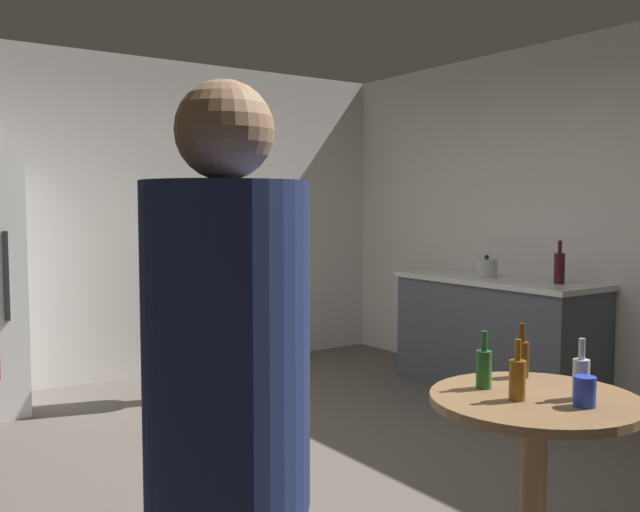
{
  "coord_description": "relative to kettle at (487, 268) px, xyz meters",
  "views": [
    {
      "loc": [
        -1.92,
        -3.15,
        1.47
      ],
      "look_at": [
        0.4,
        0.19,
        1.17
      ],
      "focal_mm": 39.42,
      "sensor_mm": 36.0,
      "label": 1
    }
  ],
  "objects": [
    {
      "name": "person_in_olive_shirt",
      "position": [
        -1.97,
        1.11,
        -0.03
      ],
      "size": [
        0.43,
        0.43,
        1.61
      ],
      "rotation": [
        0.0,
        0.0,
        -1.9
      ],
      "color": "#2D2D38",
      "rests_on": "ground_plane"
    },
    {
      "name": "beer_bottle_amber",
      "position": [
        -2.07,
        -2.02,
        -0.15
      ],
      "size": [
        0.06,
        0.06,
        0.23
      ],
      "color": "#8C5919",
      "rests_on": "foreground_table"
    },
    {
      "name": "kettle",
      "position": [
        0.0,
        0.0,
        0.0
      ],
      "size": [
        0.24,
        0.17,
        0.18
      ],
      "color": "#B2B2B7",
      "rests_on": "kitchen_counter"
    },
    {
      "name": "ground_plane",
      "position": [
        -2.23,
        -0.57,
        -1.02
      ],
      "size": [
        5.2,
        5.2,
        0.1
      ],
      "primitive_type": "cube",
      "color": "#5B544C"
    },
    {
      "name": "beer_bottle_brown",
      "position": [
        -1.78,
        -1.79,
        -0.15
      ],
      "size": [
        0.06,
        0.06,
        0.23
      ],
      "color": "#593314",
      "rests_on": "foreground_table"
    },
    {
      "name": "person_in_navy_shirt",
      "position": [
        -3.5,
        -2.45,
        0.03
      ],
      "size": [
        0.4,
        0.4,
        1.71
      ],
      "rotation": [
        0.0,
        0.0,
        0.21
      ],
      "color": "#2D2D38",
      "rests_on": "ground_plane"
    },
    {
      "name": "wall_back",
      "position": [
        -2.23,
        2.06,
        0.38
      ],
      "size": [
        5.32,
        0.06,
        2.7
      ],
      "primitive_type": "cube",
      "color": "silver",
      "rests_on": "ground_plane"
    },
    {
      "name": "wine_bottle_on_counter",
      "position": [
        0.09,
        -0.59,
        0.05
      ],
      "size": [
        0.08,
        0.08,
        0.31
      ],
      "color": "#3F141E",
      "rests_on": "kitchen_counter"
    },
    {
      "name": "kitchen_counter",
      "position": [
        0.05,
        -0.06,
        -0.52
      ],
      "size": [
        0.64,
        1.67,
        0.9
      ],
      "color": "#4C515B",
      "rests_on": "ground_plane"
    },
    {
      "name": "wall_side_right",
      "position": [
        0.4,
        -0.57,
        0.38
      ],
      "size": [
        0.06,
        5.2,
        2.7
      ],
      "primitive_type": "cube",
      "color": "silver",
      "rests_on": "ground_plane"
    },
    {
      "name": "plastic_cup_blue",
      "position": [
        -1.94,
        -2.21,
        -0.18
      ],
      "size": [
        0.08,
        0.08,
        0.11
      ],
      "primitive_type": "cylinder",
      "color": "blue",
      "rests_on": "foreground_table"
    },
    {
      "name": "foreground_table",
      "position": [
        -1.98,
        -2.03,
        -0.34
      ],
      "size": [
        0.8,
        0.8,
        0.73
      ],
      "color": "olive",
      "rests_on": "ground_plane"
    },
    {
      "name": "beer_bottle_clear",
      "position": [
        -1.86,
        -2.14,
        -0.15
      ],
      "size": [
        0.06,
        0.06,
        0.23
      ],
      "color": "silver",
      "rests_on": "foreground_table"
    },
    {
      "name": "beer_bottle_green",
      "position": [
        -2.05,
        -1.83,
        -0.15
      ],
      "size": [
        0.06,
        0.06,
        0.23
      ],
      "color": "#26662D",
      "rests_on": "foreground_table"
    }
  ]
}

